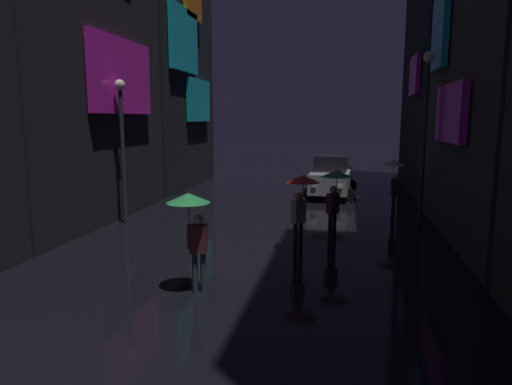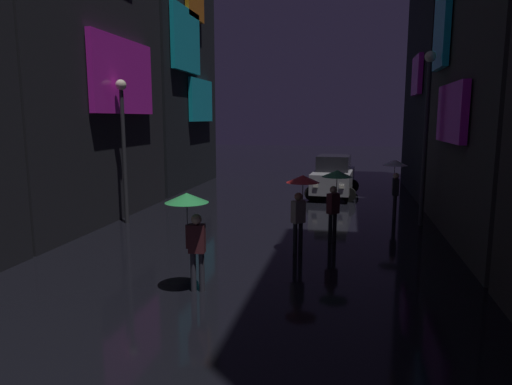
{
  "view_description": "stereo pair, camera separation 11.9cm",
  "coord_description": "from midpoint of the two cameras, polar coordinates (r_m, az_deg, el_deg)",
  "views": [
    {
      "loc": [
        2.44,
        -1.24,
        3.62
      ],
      "look_at": [
        0.0,
        11.19,
        1.56
      ],
      "focal_mm": 32.0,
      "sensor_mm": 36.0,
      "label": 1
    },
    {
      "loc": [
        2.56,
        -1.21,
        3.62
      ],
      "look_at": [
        0.0,
        11.19,
        1.56
      ],
      "focal_mm": 32.0,
      "sensor_mm": 36.0,
      "label": 2
    }
  ],
  "objects": [
    {
      "name": "building_left_far",
      "position": [
        25.34,
        -12.7,
        16.49
      ],
      "size": [
        4.25,
        7.67,
        13.8
      ],
      "color": "black",
      "rests_on": "ground"
    },
    {
      "name": "pedestrian_midstreet_centre_clear",
      "position": [
        17.41,
        16.64,
        2.44
      ],
      "size": [
        0.9,
        0.9,
        2.12
      ],
      "color": "black",
      "rests_on": "ground"
    },
    {
      "name": "pedestrian_near_crossing_green",
      "position": [
        13.6,
        9.65,
        0.87
      ],
      "size": [
        0.9,
        0.9,
        2.12
      ],
      "color": "black",
      "rests_on": "ground"
    },
    {
      "name": "pedestrian_far_right_red",
      "position": [
        12.28,
        5.44,
        0.06
      ],
      "size": [
        0.9,
        0.9,
        2.12
      ],
      "color": "black",
      "rests_on": "ground"
    },
    {
      "name": "pedestrian_foreground_right_green",
      "position": [
        9.47,
        -8.41,
        -2.74
      ],
      "size": [
        0.9,
        0.9,
        2.12
      ],
      "color": "#2D2D38",
      "rests_on": "ground"
    },
    {
      "name": "car_distant",
      "position": [
        21.62,
        9.27,
        1.98
      ],
      "size": [
        2.42,
        4.23,
        1.92
      ],
      "color": "#99999E",
      "rests_on": "ground"
    },
    {
      "name": "streetlamp_right_far",
      "position": [
        16.25,
        20.2,
        8.58
      ],
      "size": [
        0.36,
        0.36,
        5.77
      ],
      "color": "#2D2D33",
      "rests_on": "ground"
    },
    {
      "name": "streetlamp_left_far",
      "position": [
        16.19,
        -16.61,
        7.08
      ],
      "size": [
        0.36,
        0.36,
        4.9
      ],
      "color": "#2D2D33",
      "rests_on": "ground"
    }
  ]
}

